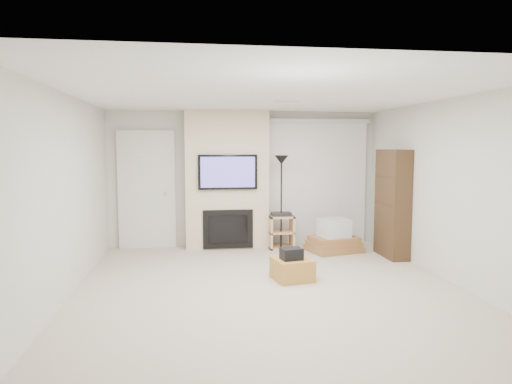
{
  "coord_description": "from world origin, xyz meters",
  "views": [
    {
      "loc": [
        -0.97,
        -5.75,
        1.85
      ],
      "look_at": [
        0.0,
        1.2,
        1.15
      ],
      "focal_mm": 32.0,
      "sensor_mm": 36.0,
      "label": 1
    }
  ],
  "objects": [
    {
      "name": "wall_front",
      "position": [
        0.0,
        -2.75,
        1.25
      ],
      "size": [
        5.0,
        0.0,
        2.5
      ],
      "primitive_type": "cube",
      "rotation": [
        1.57,
        0.0,
        0.0
      ],
      "color": "silver",
      "rests_on": "ground"
    },
    {
      "name": "av_stand",
      "position": [
        0.62,
        2.31,
        0.35
      ],
      "size": [
        0.45,
        0.38,
        0.66
      ],
      "color": "tan",
      "rests_on": "floor"
    },
    {
      "name": "ceiling",
      "position": [
        0.0,
        0.0,
        2.5
      ],
      "size": [
        5.0,
        5.5,
        0.0
      ],
      "primitive_type": "cube",
      "color": "white",
      "rests_on": "wall_back"
    },
    {
      "name": "hvac_vent",
      "position": [
        0.4,
        0.8,
        2.5
      ],
      "size": [
        0.35,
        0.18,
        0.01
      ],
      "primitive_type": "cube",
      "color": "silver",
      "rests_on": "ceiling"
    },
    {
      "name": "wall_back",
      "position": [
        0.0,
        2.75,
        1.25
      ],
      "size": [
        5.0,
        0.0,
        2.5
      ],
      "primitive_type": "cube",
      "rotation": [
        1.57,
        0.0,
        0.0
      ],
      "color": "silver",
      "rests_on": "ground"
    },
    {
      "name": "floor_lamp",
      "position": [
        0.61,
        2.28,
        1.33
      ],
      "size": [
        0.25,
        0.25,
        1.69
      ],
      "color": "black",
      "rests_on": "floor"
    },
    {
      "name": "floor",
      "position": [
        0.0,
        0.0,
        0.0
      ],
      "size": [
        5.0,
        5.5,
        0.0
      ],
      "primitive_type": "cube",
      "color": "#BFB19C",
      "rests_on": "ground"
    },
    {
      "name": "bookshelf",
      "position": [
        2.34,
        1.43,
        0.9
      ],
      "size": [
        0.3,
        0.8,
        1.8
      ],
      "color": "#372414",
      "rests_on": "floor"
    },
    {
      "name": "black_bag",
      "position": [
        0.37,
        0.28,
        0.38
      ],
      "size": [
        0.31,
        0.27,
        0.16
      ],
      "primitive_type": "cube",
      "rotation": [
        0.0,
        0.0,
        0.17
      ],
      "color": "black",
      "rests_on": "ottoman"
    },
    {
      "name": "vertical_blinds",
      "position": [
        1.4,
        2.7,
        1.27
      ],
      "size": [
        1.98,
        0.1,
        2.37
      ],
      "color": "silver",
      "rests_on": "floor"
    },
    {
      "name": "fireplace_wall",
      "position": [
        -0.35,
        2.54,
        1.24
      ],
      "size": [
        1.5,
        0.47,
        2.5
      ],
      "color": "beige",
      "rests_on": "floor"
    },
    {
      "name": "wall_right",
      "position": [
        2.5,
        0.0,
        1.25
      ],
      "size": [
        0.0,
        5.5,
        2.5
      ],
      "primitive_type": "cube",
      "rotation": [
        1.57,
        0.0,
        1.57
      ],
      "color": "silver",
      "rests_on": "ground"
    },
    {
      "name": "ottoman",
      "position": [
        0.39,
        0.33,
        0.15
      ],
      "size": [
        0.58,
        0.58,
        0.3
      ],
      "primitive_type": "cube",
      "rotation": [
        0.0,
        0.0,
        0.17
      ],
      "color": "#B38136",
      "rests_on": "floor"
    },
    {
      "name": "box_stack",
      "position": [
        1.49,
        1.92,
        0.22
      ],
      "size": [
        1.0,
        0.84,
        0.58
      ],
      "color": "#9A693D",
      "rests_on": "floor"
    },
    {
      "name": "wall_left",
      "position": [
        -2.5,
        0.0,
        1.25
      ],
      "size": [
        0.0,
        5.5,
        2.5
      ],
      "primitive_type": "cube",
      "rotation": [
        1.57,
        0.0,
        1.57
      ],
      "color": "silver",
      "rests_on": "ground"
    },
    {
      "name": "entry_door",
      "position": [
        -1.8,
        2.71,
        1.05
      ],
      "size": [
        1.02,
        0.11,
        2.14
      ],
      "color": "silver",
      "rests_on": "floor"
    }
  ]
}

